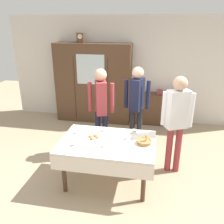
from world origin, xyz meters
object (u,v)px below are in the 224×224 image
(mantel_clock, at_px, (81,38))
(bookshelf_low, at_px, (159,109))
(wall_cabinet, at_px, (93,83))
(person_beside_shelf, at_px, (101,103))
(dining_table, at_px, (107,148))
(person_near_right_end, at_px, (137,100))
(pastry_plate, at_px, (94,138))
(book_stack, at_px, (160,92))
(tea_cup_back_edge, at_px, (105,146))
(tea_cup_front_edge, at_px, (128,138))
(person_by_cabinet, at_px, (177,116))
(bread_basket, at_px, (144,142))
(spoon_mid_right, at_px, (122,143))
(tea_cup_center, at_px, (105,130))
(tea_cup_near_left, at_px, (75,144))
(spoon_back_edge, at_px, (86,148))
(tea_cup_far_right, at_px, (134,132))
(tea_cup_mid_left, at_px, (77,132))

(mantel_clock, relative_size, bookshelf_low, 0.20)
(wall_cabinet, distance_m, person_beside_shelf, 1.71)
(dining_table, xyz_separation_m, person_near_right_end, (0.35, 1.31, 0.41))
(bookshelf_low, bearing_deg, wall_cabinet, -178.32)
(pastry_plate, height_order, person_beside_shelf, person_beside_shelf)
(book_stack, relative_size, tea_cup_back_edge, 1.72)
(tea_cup_front_edge, bearing_deg, person_by_cabinet, 26.73)
(bread_basket, height_order, person_beside_shelf, person_beside_shelf)
(mantel_clock, bearing_deg, spoon_mid_right, -60.94)
(bread_basket, bearing_deg, spoon_mid_right, -170.27)
(person_near_right_end, bearing_deg, person_by_cabinet, -45.76)
(pastry_plate, bearing_deg, bread_basket, -1.76)
(book_stack, bearing_deg, tea_cup_center, -112.68)
(dining_table, bearing_deg, tea_cup_front_edge, 26.83)
(bookshelf_low, bearing_deg, person_near_right_end, -109.62)
(tea_cup_near_left, xyz_separation_m, person_by_cabinet, (1.55, 0.74, 0.29))
(dining_table, xyz_separation_m, bread_basket, (0.58, 0.06, 0.14))
(spoon_back_edge, bearing_deg, tea_cup_far_right, 44.74)
(dining_table, xyz_separation_m, tea_cup_back_edge, (0.00, -0.16, 0.13))
(dining_table, distance_m, tea_cup_near_left, 0.52)
(tea_cup_near_left, bearing_deg, bookshelf_low, 65.53)
(tea_cup_front_edge, height_order, spoon_mid_right, tea_cup_front_edge)
(tea_cup_center, distance_m, tea_cup_back_edge, 0.57)
(tea_cup_front_edge, bearing_deg, tea_cup_near_left, -155.54)
(dining_table, xyz_separation_m, tea_cup_center, (-0.12, 0.39, 0.13))
(mantel_clock, xyz_separation_m, bookshelf_low, (2.01, 0.05, -1.76))
(tea_cup_far_right, height_order, tea_cup_near_left, same)
(mantel_clock, relative_size, tea_cup_front_edge, 1.85)
(tea_cup_center, height_order, tea_cup_front_edge, same)
(book_stack, relative_size, spoon_mid_right, 1.88)
(dining_table, relative_size, tea_cup_near_left, 11.68)
(tea_cup_mid_left, distance_m, pastry_plate, 0.34)
(bread_basket, xyz_separation_m, spoon_back_edge, (-0.86, -0.32, -0.03))
(bookshelf_low, height_order, tea_cup_front_edge, tea_cup_front_edge)
(pastry_plate, xyz_separation_m, person_near_right_end, (0.59, 1.22, 0.29))
(bookshelf_low, distance_m, tea_cup_front_edge, 2.56)
(dining_table, relative_size, tea_cup_mid_left, 11.68)
(bookshelf_low, relative_size, spoon_back_edge, 9.96)
(tea_cup_far_right, bearing_deg, person_by_cabinet, 11.53)
(mantel_clock, distance_m, bookshelf_low, 2.67)
(dining_table, xyz_separation_m, spoon_mid_right, (0.25, 0.01, 0.11))
(spoon_back_edge, bearing_deg, person_near_right_end, 68.20)
(tea_cup_front_edge, relative_size, bread_basket, 0.54)
(bookshelf_low, bearing_deg, tea_cup_center, -112.68)
(book_stack, height_order, person_beside_shelf, person_beside_shelf)
(person_by_cabinet, bearing_deg, wall_cabinet, 134.24)
(dining_table, height_order, spoon_mid_right, spoon_mid_right)
(tea_cup_front_edge, bearing_deg, dining_table, -153.17)
(tea_cup_back_edge, relative_size, pastry_plate, 0.46)
(tea_cup_center, distance_m, person_near_right_end, 1.07)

